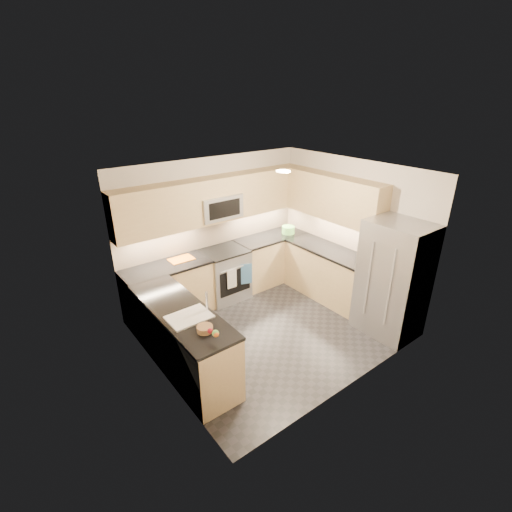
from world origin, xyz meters
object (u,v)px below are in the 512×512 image
at_px(refrigerator, 393,279).
at_px(cutting_board, 181,259).
at_px(utensil_bowl, 288,230).
at_px(gas_range, 225,274).
at_px(fruit_basket, 205,329).
at_px(microwave, 218,206).

relative_size(refrigerator, cutting_board, 4.54).
distance_m(refrigerator, utensil_bowl, 2.35).
distance_m(gas_range, refrigerator, 2.86).
bearing_deg(gas_range, refrigerator, -59.12).
xyz_separation_m(gas_range, fruit_basket, (-1.49, -1.89, 0.52)).
height_order(gas_range, cutting_board, cutting_board).
bearing_deg(refrigerator, gas_range, 120.88).
height_order(gas_range, microwave, microwave).
bearing_deg(microwave, fruit_basket, -126.50).
relative_size(microwave, refrigerator, 0.42).
bearing_deg(fruit_basket, utensil_bowl, 31.69).
relative_size(gas_range, utensil_bowl, 3.65).
height_order(refrigerator, utensil_bowl, refrigerator).
bearing_deg(cutting_board, utensil_bowl, -4.13).
xyz_separation_m(utensil_bowl, fruit_basket, (-2.94, -1.81, -0.04)).
height_order(refrigerator, cutting_board, refrigerator).
xyz_separation_m(cutting_board, fruit_basket, (-0.71, -1.98, 0.03)).
height_order(gas_range, utensil_bowl, utensil_bowl).
bearing_deg(fruit_basket, cutting_board, 70.26).
xyz_separation_m(gas_range, microwave, (0.00, 0.12, 1.24)).
distance_m(refrigerator, fruit_basket, 2.99).
height_order(utensil_bowl, cutting_board, utensil_bowl).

